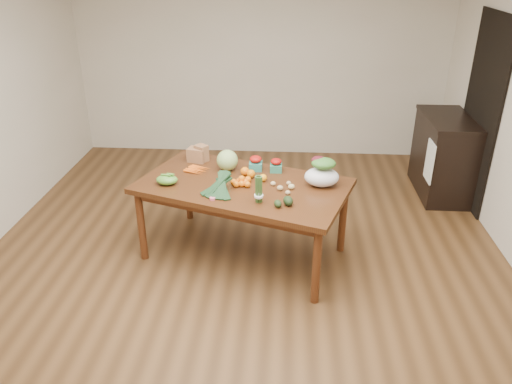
# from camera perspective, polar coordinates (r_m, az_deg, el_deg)

# --- Properties ---
(floor) EXTENTS (6.00, 6.00, 0.00)m
(floor) POSITION_cam_1_polar(r_m,az_deg,el_deg) (4.65, -1.67, -8.84)
(floor) COLOR brown
(floor) RESTS_ON ground
(room_walls) EXTENTS (5.02, 6.02, 2.70)m
(room_walls) POSITION_cam_1_polar(r_m,az_deg,el_deg) (4.03, -1.92, 7.13)
(room_walls) COLOR silver
(room_walls) RESTS_ON floor
(dining_table) EXTENTS (2.08, 1.57, 0.75)m
(dining_table) POSITION_cam_1_polar(r_m,az_deg,el_deg) (4.67, -1.45, -3.20)
(dining_table) COLOR #42250F
(dining_table) RESTS_ON floor
(doorway_dark) EXTENTS (0.02, 1.00, 2.10)m
(doorway_dark) POSITION_cam_1_polar(r_m,az_deg,el_deg) (6.01, 24.30, 8.21)
(doorway_dark) COLOR black
(doorway_dark) RESTS_ON floor
(cabinet) EXTENTS (0.52, 1.02, 0.94)m
(cabinet) POSITION_cam_1_polar(r_m,az_deg,el_deg) (6.27, 20.58, 3.90)
(cabinet) COLOR black
(cabinet) RESTS_ON floor
(dish_towel) EXTENTS (0.02, 0.28, 0.45)m
(dish_towel) POSITION_cam_1_polar(r_m,az_deg,el_deg) (5.82, 19.22, 3.31)
(dish_towel) COLOR white
(dish_towel) RESTS_ON cabinet
(paper_bag) EXTENTS (0.29, 0.26, 0.17)m
(paper_bag) POSITION_cam_1_polar(r_m,az_deg,el_deg) (4.99, -6.75, 4.41)
(paper_bag) COLOR #905A40
(paper_bag) RESTS_ON dining_table
(cabbage) EXTENTS (0.20, 0.20, 0.20)m
(cabbage) POSITION_cam_1_polar(r_m,az_deg,el_deg) (4.75, -3.30, 3.64)
(cabbage) COLOR #B1D67B
(cabbage) RESTS_ON dining_table
(strawberry_basket_a) EXTENTS (0.15, 0.15, 0.11)m
(strawberry_basket_a) POSITION_cam_1_polar(r_m,az_deg,el_deg) (4.76, -0.04, 3.18)
(strawberry_basket_a) COLOR red
(strawberry_basket_a) RESTS_ON dining_table
(strawberry_basket_b) EXTENTS (0.14, 0.14, 0.10)m
(strawberry_basket_b) POSITION_cam_1_polar(r_m,az_deg,el_deg) (4.74, 2.30, 2.95)
(strawberry_basket_b) COLOR #AF170B
(strawberry_basket_b) RESTS_ON dining_table
(orange_a) EXTENTS (0.08, 0.08, 0.08)m
(orange_a) POSITION_cam_1_polar(r_m,az_deg,el_deg) (4.65, -1.28, 2.38)
(orange_a) COLOR orange
(orange_a) RESTS_ON dining_table
(orange_b) EXTENTS (0.08, 0.08, 0.08)m
(orange_b) POSITION_cam_1_polar(r_m,az_deg,el_deg) (4.60, -0.59, 2.10)
(orange_b) COLOR orange
(orange_b) RESTS_ON dining_table
(orange_c) EXTENTS (0.07, 0.07, 0.07)m
(orange_c) POSITION_cam_1_polar(r_m,az_deg,el_deg) (4.53, 0.83, 1.64)
(orange_c) COLOR #FFA70F
(orange_c) RESTS_ON dining_table
(mandarin_cluster) EXTENTS (0.23, 0.23, 0.09)m
(mandarin_cluster) POSITION_cam_1_polar(r_m,az_deg,el_deg) (4.45, -1.64, 1.36)
(mandarin_cluster) COLOR #DF4C0D
(mandarin_cluster) RESTS_ON dining_table
(carrots) EXTENTS (0.27, 0.25, 0.03)m
(carrots) POSITION_cam_1_polar(r_m,az_deg,el_deg) (4.79, -6.76, 2.56)
(carrots) COLOR orange
(carrots) RESTS_ON dining_table
(snap_pea_bag) EXTENTS (0.19, 0.15, 0.09)m
(snap_pea_bag) POSITION_cam_1_polar(r_m,az_deg,el_deg) (4.54, -10.15, 1.39)
(snap_pea_bag) COLOR #569432
(snap_pea_bag) RESTS_ON dining_table
(kale_bunch) EXTENTS (0.43, 0.48, 0.16)m
(kale_bunch) POSITION_cam_1_polar(r_m,az_deg,el_deg) (4.27, -4.42, 0.64)
(kale_bunch) COLOR black
(kale_bunch) RESTS_ON dining_table
(asparagus_bundle) EXTENTS (0.11, 0.14, 0.26)m
(asparagus_bundle) POSITION_cam_1_polar(r_m,az_deg,el_deg) (4.10, 0.32, 0.32)
(asparagus_bundle) COLOR #437334
(asparagus_bundle) RESTS_ON dining_table
(potato_a) EXTENTS (0.05, 0.04, 0.04)m
(potato_a) POSITION_cam_1_polar(r_m,az_deg,el_deg) (4.45, 1.97, 0.98)
(potato_a) COLOR #D7B67C
(potato_a) RESTS_ON dining_table
(potato_b) EXTENTS (0.06, 0.05, 0.05)m
(potato_b) POSITION_cam_1_polar(r_m,az_deg,el_deg) (4.36, 2.76, 0.46)
(potato_b) COLOR tan
(potato_b) RESTS_ON dining_table
(potato_c) EXTENTS (0.06, 0.05, 0.05)m
(potato_c) POSITION_cam_1_polar(r_m,az_deg,el_deg) (4.39, 4.06, 0.62)
(potato_c) COLOR #D6B67B
(potato_c) RESTS_ON dining_table
(potato_d) EXTENTS (0.04, 0.04, 0.04)m
(potato_d) POSITION_cam_1_polar(r_m,az_deg,el_deg) (4.47, 3.76, 1.02)
(potato_d) COLOR tan
(potato_d) RESTS_ON dining_table
(potato_e) EXTENTS (0.05, 0.04, 0.04)m
(potato_e) POSITION_cam_1_polar(r_m,az_deg,el_deg) (4.30, 3.66, -0.07)
(potato_e) COLOR tan
(potato_e) RESTS_ON dining_table
(avocado_a) EXTENTS (0.08, 0.10, 0.06)m
(avocado_a) POSITION_cam_1_polar(r_m,az_deg,el_deg) (4.08, 2.50, -1.33)
(avocado_a) COLOR black
(avocado_a) RESTS_ON dining_table
(avocado_b) EXTENTS (0.11, 0.13, 0.08)m
(avocado_b) POSITION_cam_1_polar(r_m,az_deg,el_deg) (4.11, 3.69, -1.01)
(avocado_b) COLOR black
(avocado_b) RESTS_ON dining_table
(salad_bag) EXTENTS (0.37, 0.32, 0.24)m
(salad_bag) POSITION_cam_1_polar(r_m,az_deg,el_deg) (4.45, 7.54, 2.12)
(salad_bag) COLOR white
(salad_bag) RESTS_ON dining_table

